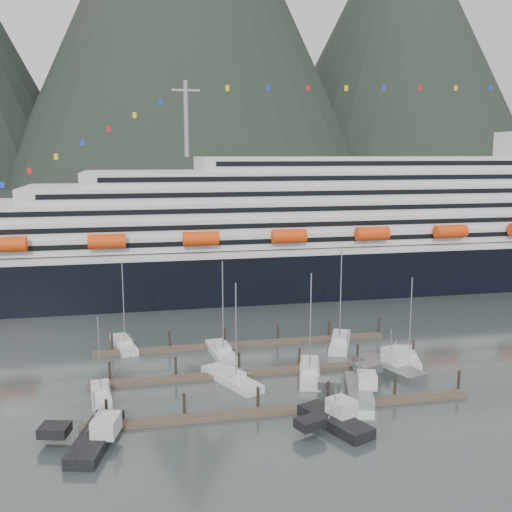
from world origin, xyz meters
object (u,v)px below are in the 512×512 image
at_px(sailboat_c, 222,353).
at_px(cruise_ship, 359,235).
at_px(sailboat_e, 124,345).
at_px(sailboat_a, 101,394).
at_px(trawler_e, 389,367).
at_px(sailboat_h, 408,358).
at_px(trawler_b, 334,420).
at_px(sailboat_b, 232,380).
at_px(trawler_d, 358,388).
at_px(trawler_a, 95,436).
at_px(sailboat_g, 340,342).
at_px(sailboat_d, 310,373).

bearing_deg(sailboat_c, cruise_ship, -47.58).
bearing_deg(sailboat_e, sailboat_a, 160.23).
bearing_deg(trawler_e, cruise_ship, -36.43).
xyz_separation_m(sailboat_h, trawler_b, (-18.33, -18.83, 0.41)).
bearing_deg(sailboat_b, trawler_d, -139.65).
bearing_deg(trawler_a, trawler_d, -64.32).
bearing_deg(sailboat_g, trawler_d, -169.86).
distance_m(sailboat_b, trawler_d, 17.14).
bearing_deg(trawler_b, trawler_e, -65.33).
xyz_separation_m(trawler_a, trawler_e, (40.16, 13.00, 0.06)).
bearing_deg(trawler_b, trawler_a, 63.88).
relative_size(sailboat_e, trawler_a, 1.20).
bearing_deg(sailboat_d, trawler_a, 132.68).
xyz_separation_m(sailboat_a, sailboat_g, (37.47, 13.79, 0.06)).
height_order(sailboat_g, trawler_d, sailboat_g).
distance_m(sailboat_e, trawler_e, 42.15).
relative_size(sailboat_b, trawler_e, 1.27).
height_order(sailboat_e, trawler_a, sailboat_e).
xyz_separation_m(cruise_ship, sailboat_h, (-12.03, -51.16, -11.61)).
xyz_separation_m(sailboat_e, sailboat_g, (34.71, -6.23, 0.03)).
bearing_deg(sailboat_h, trawler_e, 147.89).
bearing_deg(sailboat_b, sailboat_c, -26.21).
height_order(sailboat_a, sailboat_g, sailboat_g).
relative_size(sailboat_c, trawler_e, 1.35).
xyz_separation_m(sailboat_h, trawler_d, (-12.15, -10.48, 0.38)).
bearing_deg(sailboat_c, trawler_a, 139.94).
xyz_separation_m(sailboat_h, trawler_a, (-45.13, -17.27, 0.42)).
bearing_deg(sailboat_c, sailboat_h, -111.86).
distance_m(cruise_ship, trawler_b, 77.10).
relative_size(sailboat_a, trawler_e, 0.98).
distance_m(sailboat_g, trawler_e, 13.72).
bearing_deg(cruise_ship, sailboat_h, -103.23).
relative_size(sailboat_c, trawler_b, 1.50).
bearing_deg(sailboat_d, cruise_ship, -11.82).
height_order(cruise_ship, sailboat_c, cruise_ship).
height_order(sailboat_d, sailboat_h, sailboat_d).
height_order(sailboat_a, trawler_b, sailboat_a).
height_order(sailboat_d, trawler_b, sailboat_d).
relative_size(sailboat_h, trawler_a, 1.11).
xyz_separation_m(cruise_ship, trawler_e, (-16.99, -55.43, -11.13)).
bearing_deg(trawler_e, sailboat_a, 71.07).
height_order(cruise_ship, sailboat_a, cruise_ship).
bearing_deg(trawler_d, sailboat_b, 81.30).
relative_size(sailboat_g, sailboat_h, 1.27).
relative_size(trawler_d, trawler_e, 0.92).
bearing_deg(sailboat_h, sailboat_e, 87.15).
xyz_separation_m(sailboat_e, trawler_d, (30.08, -25.90, 0.38)).
distance_m(sailboat_d, trawler_a, 32.18).
height_order(sailboat_c, trawler_b, sailboat_c).
distance_m(sailboat_c, sailboat_g, 19.79).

